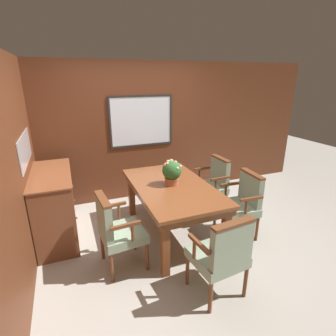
% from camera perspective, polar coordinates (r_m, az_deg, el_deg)
% --- Properties ---
extents(ground_plane, '(14.00, 14.00, 0.00)m').
position_cam_1_polar(ground_plane, '(3.83, 0.40, -15.35)').
color(ground_plane, '#A39E93').
extents(wall_back, '(7.20, 0.08, 2.45)m').
position_cam_1_polar(wall_back, '(4.81, -6.92, 7.70)').
color(wall_back, '#5B2D19').
rests_on(wall_back, ground_plane).
extents(wall_left, '(0.08, 7.20, 2.45)m').
position_cam_1_polar(wall_left, '(3.13, -30.43, -1.19)').
color(wall_left, '#5B2D19').
rests_on(wall_left, ground_plane).
extents(dining_table, '(1.00, 1.74, 0.77)m').
position_cam_1_polar(dining_table, '(3.66, 0.87, -5.14)').
color(dining_table, brown).
rests_on(dining_table, ground_plane).
extents(chair_head_near, '(0.58, 0.53, 0.94)m').
position_cam_1_polar(chair_head_near, '(2.78, 11.67, -17.64)').
color(chair_head_near, brown).
rests_on(chair_head_near, ground_plane).
extents(chair_right_near, '(0.51, 0.57, 0.94)m').
position_cam_1_polar(chair_right_near, '(3.84, 15.73, -7.03)').
color(chair_right_near, brown).
rests_on(chair_right_near, ground_plane).
extents(chair_right_far, '(0.50, 0.56, 0.94)m').
position_cam_1_polar(chair_right_far, '(4.41, 9.67, -3.08)').
color(chair_right_far, brown).
rests_on(chair_right_far, ground_plane).
extents(chair_left_near, '(0.53, 0.58, 0.94)m').
position_cam_1_polar(chair_left_near, '(3.16, -11.15, -12.74)').
color(chair_left_near, brown).
rests_on(chair_left_near, ground_plane).
extents(potted_plant, '(0.27, 0.27, 0.35)m').
position_cam_1_polar(potted_plant, '(3.57, 0.85, -0.83)').
color(potted_plant, '#B2603D').
rests_on(potted_plant, dining_table).
extents(sideboard_cabinet, '(0.52, 1.28, 0.96)m').
position_cam_1_polar(sideboard_cabinet, '(4.01, -23.33, -7.44)').
color(sideboard_cabinet, brown).
rests_on(sideboard_cabinet, ground_plane).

